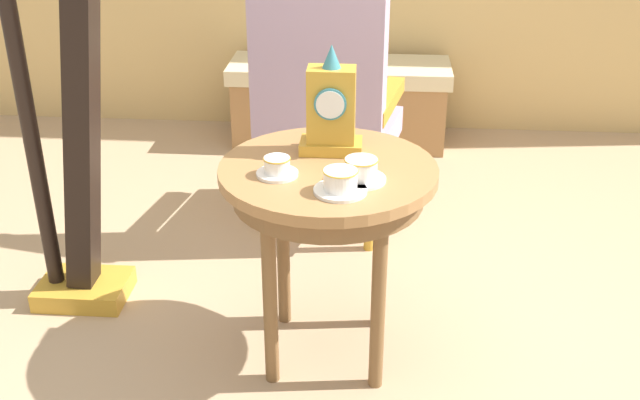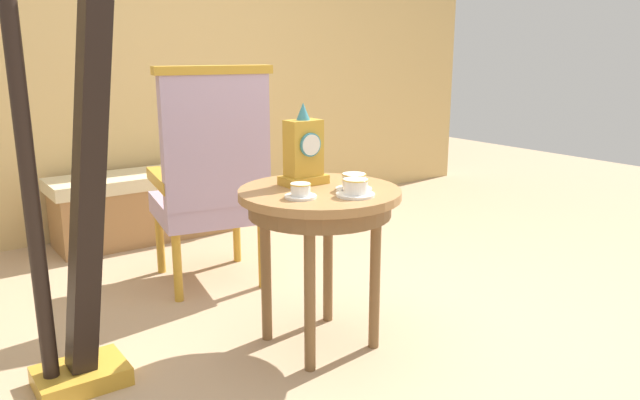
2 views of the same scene
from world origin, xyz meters
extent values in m
plane|color=tan|center=(0.00, 0.00, 0.00)|extent=(10.00, 10.00, 0.00)
cube|color=tan|center=(0.00, 2.25, 1.40)|extent=(6.00, 0.10, 2.80)
cylinder|color=#9E7042|center=(-0.05, 0.09, 0.65)|extent=(0.65, 0.65, 0.03)
cylinder|color=brown|center=(-0.05, 0.09, 0.60)|extent=(0.58, 0.58, 0.07)
cylinder|color=brown|center=(0.12, 0.25, 0.32)|extent=(0.04, 0.04, 0.64)
cylinder|color=brown|center=(-0.21, 0.25, 0.32)|extent=(0.04, 0.04, 0.64)
cylinder|color=brown|center=(-0.21, -0.07, 0.32)|extent=(0.04, 0.04, 0.64)
cylinder|color=brown|center=(0.12, -0.07, 0.32)|extent=(0.04, 0.04, 0.64)
cylinder|color=white|center=(-0.19, 0.01, 0.68)|extent=(0.12, 0.12, 0.01)
cylinder|color=white|center=(-0.19, 0.01, 0.70)|extent=(0.07, 0.07, 0.05)
torus|color=gold|center=(-0.19, 0.01, 0.72)|extent=(0.08, 0.08, 0.00)
cylinder|color=white|center=(0.00, -0.08, 0.68)|extent=(0.15, 0.15, 0.01)
cylinder|color=white|center=(0.00, -0.08, 0.71)|extent=(0.09, 0.09, 0.06)
torus|color=gold|center=(0.00, -0.08, 0.73)|extent=(0.10, 0.10, 0.00)
cylinder|color=white|center=(0.05, -0.01, 0.68)|extent=(0.14, 0.14, 0.01)
cylinder|color=white|center=(0.05, -0.01, 0.71)|extent=(0.09, 0.09, 0.06)
torus|color=gold|center=(0.05, -0.01, 0.74)|extent=(0.10, 0.10, 0.00)
cube|color=gold|center=(-0.04, 0.20, 0.69)|extent=(0.19, 0.11, 0.04)
cube|color=gold|center=(-0.04, 0.20, 0.82)|extent=(0.14, 0.09, 0.23)
cylinder|color=teal|center=(-0.04, 0.15, 0.84)|extent=(0.10, 0.01, 0.10)
cylinder|color=white|center=(-0.04, 0.15, 0.84)|extent=(0.08, 0.00, 0.08)
cone|color=teal|center=(-0.04, 0.20, 0.97)|extent=(0.06, 0.06, 0.07)
cube|color=#B299B7|center=(-0.10, 1.03, 0.41)|extent=(0.61, 0.61, 0.11)
cube|color=#B299B7|center=(-0.14, 0.82, 0.78)|extent=(0.53, 0.18, 0.64)
cube|color=gold|center=(-0.14, 0.82, 1.12)|extent=(0.57, 0.20, 0.04)
cube|color=gold|center=(0.13, 0.99, 0.57)|extent=(0.16, 0.47, 0.06)
cube|color=gold|center=(-0.32, 1.07, 0.57)|extent=(0.16, 0.47, 0.06)
cylinder|color=gold|center=(0.16, 1.21, 0.18)|extent=(0.04, 0.04, 0.35)
cylinder|color=gold|center=(-0.27, 1.29, 0.18)|extent=(0.04, 0.04, 0.35)
cylinder|color=gold|center=(0.08, 0.77, 0.18)|extent=(0.04, 0.04, 0.35)
cylinder|color=gold|center=(-0.35, 0.86, 0.18)|extent=(0.04, 0.04, 0.35)
cube|color=gold|center=(-0.96, 0.33, 0.04)|extent=(0.32, 0.24, 0.07)
cylinder|color=black|center=(-1.06, 0.33, 0.90)|extent=(0.06, 0.06, 1.67)
cube|color=black|center=(-0.86, 0.33, 0.83)|extent=(0.28, 0.11, 1.53)
cube|color=beige|center=(-0.11, 1.95, 0.40)|extent=(1.16, 0.40, 0.08)
cube|color=#9E7042|center=(-0.11, 1.95, 0.18)|extent=(1.12, 0.38, 0.36)
camera|label=1|loc=(0.09, -1.99, 1.60)|focal=43.25mm
camera|label=2|loc=(-1.44, -1.86, 1.23)|focal=34.51mm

